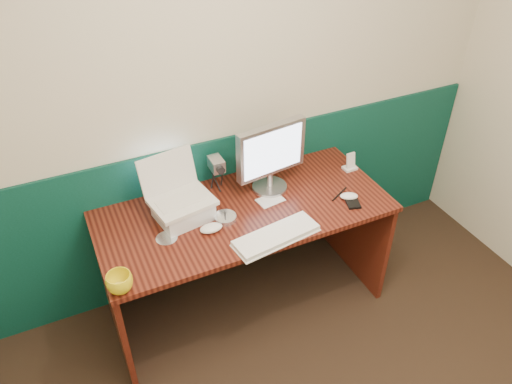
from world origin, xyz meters
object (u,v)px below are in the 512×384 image
laptop (180,183)px  monitor (270,158)px  keyboard (276,236)px  camcorder (217,174)px  mug (120,283)px  desk (245,259)px

laptop → monitor: size_ratio=0.75×
keyboard → camcorder: camcorder is taller
mug → camcorder: bearing=38.6°
desk → keyboard: (0.05, -0.28, 0.39)m
keyboard → camcorder: (-0.11, 0.53, 0.09)m
laptop → mug: laptop is taller
monitor → mug: size_ratio=3.47×
laptop → camcorder: (0.26, 0.17, -0.12)m
laptop → monitor: bearing=-5.1°
monitor → mug: monitor is taller
desk → camcorder: camcorder is taller
laptop → keyboard: 0.56m
monitor → keyboard: size_ratio=0.93×
keyboard → mug: 0.79m
laptop → mug: bearing=-148.3°
mug → camcorder: (0.68, 0.54, 0.06)m
desk → keyboard: bearing=-79.6°
mug → laptop: bearing=41.6°
desk → laptop: bearing=166.8°
laptop → monitor: monitor is taller
monitor → laptop: bearing=176.9°
keyboard → mug: size_ratio=3.72×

